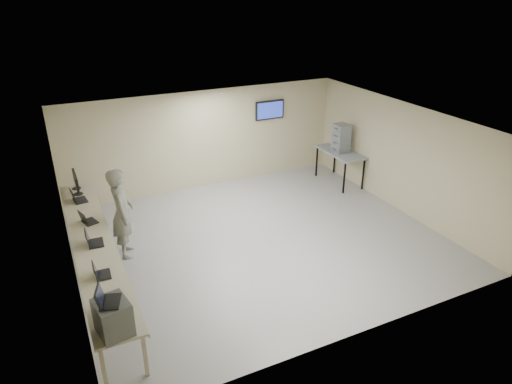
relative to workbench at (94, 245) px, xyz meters
name	(u,v)px	position (x,y,z in m)	size (l,w,h in m)	color
room	(260,183)	(3.62, 0.06, 0.58)	(8.01, 7.01, 2.81)	#B2B2B2
workbench	(94,245)	(0.00, 0.00, 0.00)	(0.76, 6.00, 0.90)	beige
equipment_box	(113,317)	(-0.06, -2.75, 0.33)	(0.44, 0.50, 0.52)	slate
laptop_on_box	(106,299)	(-0.12, -2.75, 0.67)	(0.39, 0.42, 0.28)	black
laptop_0	(109,307)	(-0.06, -2.26, 0.15)	(0.43, 0.46, 0.31)	black
laptop_1	(100,273)	(-0.05, -1.25, 0.14)	(0.29, 0.35, 0.26)	black
laptop_2	(92,241)	(-0.02, -0.12, 0.15)	(0.33, 0.39, 0.29)	black
laptop_3	(87,220)	(0.00, 0.83, 0.14)	(0.37, 0.40, 0.27)	black
laptop_4	(77,198)	(-0.07, 2.00, 0.15)	(0.36, 0.41, 0.30)	black
monitor_near	(76,183)	(-0.01, 2.39, 0.36)	(0.21, 0.48, 0.47)	black
monitor_far	(75,178)	(-0.01, 2.75, 0.35)	(0.20, 0.46, 0.45)	black
soldier	(122,213)	(0.71, 0.76, 0.18)	(0.73, 0.48, 2.01)	#5E6351
side_table	(340,154)	(7.19, 2.02, 0.07)	(0.76, 1.62, 0.97)	gray
storage_bins	(341,138)	(7.17, 2.02, 0.55)	(0.39, 0.43, 0.82)	gray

